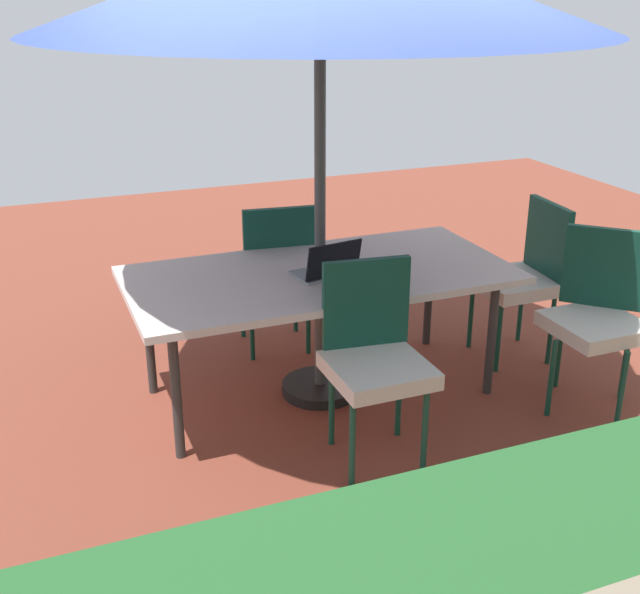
% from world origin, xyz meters
% --- Properties ---
extents(ground_plane, '(10.00, 10.00, 0.02)m').
position_xyz_m(ground_plane, '(0.00, 0.00, -0.01)').
color(ground_plane, brown).
extents(dining_table, '(2.09, 1.02, 0.74)m').
position_xyz_m(dining_table, '(0.00, 0.00, 0.69)').
color(dining_table, silver).
rests_on(dining_table, ground_plane).
extents(chair_north, '(0.48, 0.49, 0.98)m').
position_xyz_m(chair_north, '(-0.01, 0.67, 0.55)').
color(chair_north, silver).
rests_on(chair_north, ground_plane).
extents(chair_northwest, '(0.59, 0.59, 0.98)m').
position_xyz_m(chair_northwest, '(-1.36, 0.66, 0.55)').
color(chair_northwest, silver).
rests_on(chair_northwest, ground_plane).
extents(chair_south, '(0.48, 0.49, 0.98)m').
position_xyz_m(chair_south, '(0.04, -0.65, 0.55)').
color(chair_south, silver).
rests_on(chair_south, ground_plane).
extents(chair_west, '(0.48, 0.47, 0.98)m').
position_xyz_m(chair_west, '(-1.35, -0.01, 0.55)').
color(chair_west, silver).
rests_on(chair_west, ground_plane).
extents(laptop, '(0.36, 0.29, 0.21)m').
position_xyz_m(laptop, '(-0.00, 0.09, 0.79)').
color(laptop, gray).
rests_on(laptop, dining_table).
extents(cup, '(0.07, 0.07, 0.09)m').
position_xyz_m(cup, '(-0.32, 0.18, 0.79)').
color(cup, '#CC4C33').
rests_on(cup, dining_table).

